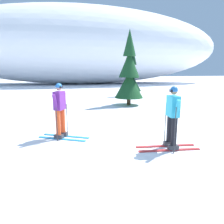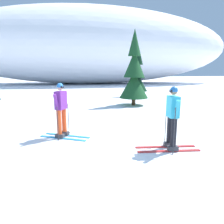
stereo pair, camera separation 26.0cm
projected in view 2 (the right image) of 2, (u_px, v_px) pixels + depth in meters
ground_plane at (90, 142)px, 6.50m from camera, size 120.00×120.00×0.00m
skier_purple_jacket at (61, 109)px, 6.79m from camera, size 1.63×1.09×1.77m
skier_cyan_jacket at (172, 117)px, 5.73m from camera, size 1.75×0.79×1.75m
pine_tree_center_right at (134, 74)px, 12.89m from camera, size 1.76×1.76×4.56m
pine_tree_far_right at (139, 76)px, 17.68m from camera, size 1.52×1.52×3.93m
snow_ridge_background at (89, 46)px, 32.28m from camera, size 44.09×14.20×11.39m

